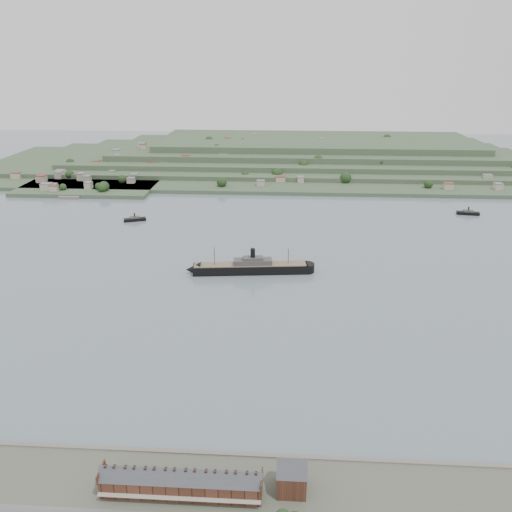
{
  "coord_description": "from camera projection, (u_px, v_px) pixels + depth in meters",
  "views": [
    {
      "loc": [
        23.22,
        -294.21,
        142.23
      ],
      "look_at": [
        3.52,
        30.0,
        10.26
      ],
      "focal_mm": 35.0,
      "sensor_mm": 36.0,
      "label": 1
    }
  ],
  "objects": [
    {
      "name": "ground",
      "position": [
        248.0,
        288.0,
        326.92
      ],
      "size": [
        1400.0,
        1400.0,
        0.0
      ],
      "primitive_type": "plane",
      "color": "slate",
      "rests_on": "ground"
    },
    {
      "name": "terrace_row",
      "position": [
        181.0,
        483.0,
        169.53
      ],
      "size": [
        55.6,
        9.8,
        11.07
      ],
      "color": "#432418",
      "rests_on": "ground"
    },
    {
      "name": "gabled_building",
      "position": [
        292.0,
        476.0,
        170.63
      ],
      "size": [
        10.4,
        10.18,
        14.09
      ],
      "color": "#432418",
      "rests_on": "ground"
    },
    {
      "name": "far_peninsula",
      "position": [
        290.0,
        156.0,
        684.39
      ],
      "size": [
        760.0,
        309.0,
        30.0
      ],
      "color": "#3E5236",
      "rests_on": "ground"
    },
    {
      "name": "steamship",
      "position": [
        247.0,
        267.0,
        347.53
      ],
      "size": [
        90.12,
        19.33,
        21.62
      ],
      "color": "black",
      "rests_on": "ground"
    },
    {
      "name": "ferry_west",
      "position": [
        135.0,
        219.0,
        456.38
      ],
      "size": [
        20.61,
        11.83,
        7.46
      ],
      "color": "black",
      "rests_on": "ground"
    },
    {
      "name": "ferry_east",
      "position": [
        468.0,
        213.0,
        474.36
      ],
      "size": [
        21.09,
        8.62,
        7.68
      ],
      "color": "black",
      "rests_on": "ground"
    }
  ]
}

